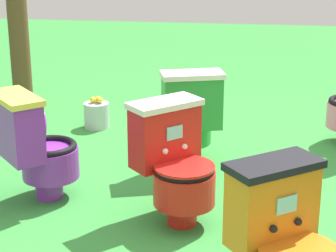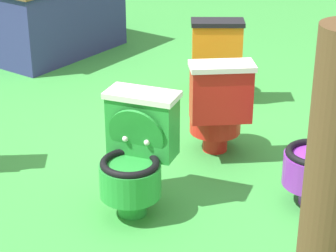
# 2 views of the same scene
# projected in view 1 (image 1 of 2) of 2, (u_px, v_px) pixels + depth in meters

# --- Properties ---
(ground) EXTENTS (14.00, 14.00, 0.00)m
(ground) POSITION_uv_depth(u_px,v_px,m) (223.00, 206.00, 4.08)
(ground) COLOR green
(toilet_orange) EXTENTS (0.63, 0.62, 0.73)m
(toilet_orange) POSITION_uv_depth(u_px,v_px,m) (286.00, 243.00, 2.87)
(toilet_orange) COLOR orange
(toilet_orange) RESTS_ON ground
(toilet_green) EXTENTS (0.59, 0.53, 0.73)m
(toilet_green) POSITION_uv_depth(u_px,v_px,m) (189.00, 116.00, 4.64)
(toilet_green) COLOR green
(toilet_green) RESTS_ON ground
(toilet_purple) EXTENTS (0.63, 0.63, 0.73)m
(toilet_purple) POSITION_uv_depth(u_px,v_px,m) (36.00, 146.00, 4.05)
(toilet_purple) COLOR purple
(toilet_purple) RESTS_ON ground
(toilet_red) EXTENTS (0.63, 0.63, 0.73)m
(toilet_red) POSITION_uv_depth(u_px,v_px,m) (175.00, 163.00, 3.79)
(toilet_red) COLOR red
(toilet_red) RESTS_ON ground
(wooden_post) EXTENTS (0.18, 0.18, 1.68)m
(wooden_post) POSITION_uv_depth(u_px,v_px,m) (18.00, 23.00, 5.70)
(wooden_post) COLOR brown
(wooden_post) RESTS_ON ground
(lemon_bucket) EXTENTS (0.22, 0.22, 0.28)m
(lemon_bucket) POSITION_uv_depth(u_px,v_px,m) (97.00, 114.00, 5.53)
(lemon_bucket) COLOR #B7B7BF
(lemon_bucket) RESTS_ON ground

